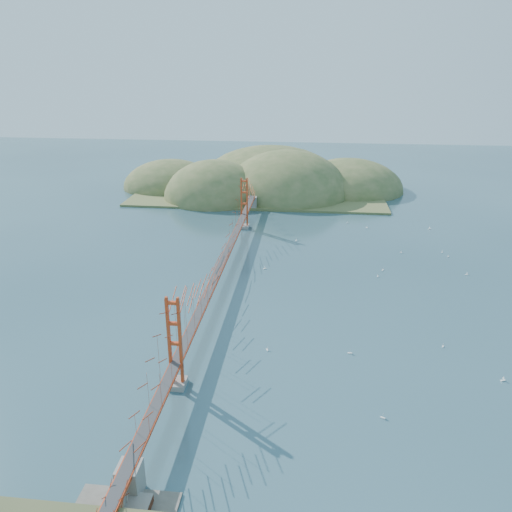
# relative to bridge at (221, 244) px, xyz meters

# --- Properties ---
(ground) EXTENTS (320.00, 320.00, 0.00)m
(ground) POSITION_rel_bridge_xyz_m (0.00, -0.18, -7.01)
(ground) COLOR #2A4854
(ground) RESTS_ON ground
(bridge) EXTENTS (2.20, 94.40, 12.00)m
(bridge) POSITION_rel_bridge_xyz_m (0.00, 0.00, 0.00)
(bridge) COLOR gray
(bridge) RESTS_ON ground
(fort) EXTENTS (3.70, 2.30, 1.75)m
(fort) POSITION_rel_bridge_xyz_m (0.40, -47.98, -6.34)
(fort) COLOR brown
(fort) RESTS_ON ground
(far_headlands) EXTENTS (84.00, 58.00, 25.00)m
(far_headlands) POSITION_rel_bridge_xyz_m (2.21, 68.33, -7.01)
(far_headlands) COLOR olive
(far_headlands) RESTS_ON ground
(sailboat_10) EXTENTS (0.57, 0.57, 0.64)m
(sailboat_10) POSITION_rel_bridge_xyz_m (9.87, -21.24, -6.86)
(sailboat_10) COLOR white
(sailboat_10) RESTS_ON ground
(sailboat_2) EXTENTS (0.62, 0.52, 0.72)m
(sailboat_2) POSITION_rel_bridge_xyz_m (20.77, -20.84, -6.85)
(sailboat_2) COLOR white
(sailboat_2) RESTS_ON ground
(sailboat_17) EXTENTS (0.64, 0.62, 0.72)m
(sailboat_17) POSITION_rel_bridge_xyz_m (42.13, 33.62, -6.85)
(sailboat_17) COLOR white
(sailboat_17) RESTS_ON ground
(sailboat_13) EXTENTS (0.63, 0.61, 0.71)m
(sailboat_13) POSITION_rel_bridge_xyz_m (38.73, -24.90, -6.85)
(sailboat_13) COLOR white
(sailboat_13) RESTS_ON ground
(sailboat_14) EXTENTS (0.61, 0.61, 0.68)m
(sailboat_14) POSITION_rel_bridge_xyz_m (28.54, 7.99, -6.86)
(sailboat_14) COLOR white
(sailboat_14) RESTS_ON ground
(sailboat_6) EXTENTS (0.58, 0.58, 0.64)m
(sailboat_6) POSITION_rel_bridge_xyz_m (23.51, -33.36, -6.86)
(sailboat_6) COLOR white
(sailboat_6) RESTS_ON ground
(sailboat_16) EXTENTS (0.62, 0.62, 0.68)m
(sailboat_16) POSITION_rel_bridge_xyz_m (12.17, 22.47, -6.86)
(sailboat_16) COLOR white
(sailboat_16) RESTS_ON ground
(sailboat_4) EXTENTS (0.58, 0.58, 0.64)m
(sailboat_4) POSITION_rel_bridge_xyz_m (41.55, 18.66, -6.86)
(sailboat_4) COLOR white
(sailboat_4) RESTS_ON ground
(sailboat_3) EXTENTS (0.62, 0.62, 0.68)m
(sailboat_3) POSITION_rel_bridge_xyz_m (6.92, 6.32, -6.86)
(sailboat_3) COLOR white
(sailboat_3) RESTS_ON ground
(sailboat_5) EXTENTS (0.49, 0.52, 0.59)m
(sailboat_5) POSITION_rel_bridge_xyz_m (33.35, -17.81, -6.87)
(sailboat_5) COLOR white
(sailboat_5) RESTS_ON ground
(sailboat_9) EXTENTS (0.58, 0.58, 0.61)m
(sailboat_9) POSITION_rel_bridge_xyz_m (42.15, 16.27, -6.87)
(sailboat_9) COLOR white
(sailboat_9) RESTS_ON ground
(sailboat_7) EXTENTS (0.53, 0.48, 0.60)m
(sailboat_7) POSITION_rel_bridge_xyz_m (23.71, 36.10, -6.87)
(sailboat_7) COLOR white
(sailboat_7) RESTS_ON ground
(sailboat_1) EXTENTS (0.55, 0.55, 0.58)m
(sailboat_1) POSITION_rel_bridge_xyz_m (33.34, 17.66, -6.87)
(sailboat_1) COLOR white
(sailboat_1) RESTS_ON ground
(sailboat_0) EXTENTS (0.43, 0.52, 0.61)m
(sailboat_0) POSITION_rel_bridge_xyz_m (27.30, 5.02, -6.87)
(sailboat_0) COLOR white
(sailboat_0) RESTS_ON ground
(sailboat_15) EXTENTS (0.61, 0.61, 0.67)m
(sailboat_15) POSITION_rel_bridge_xyz_m (28.03, 33.12, -6.86)
(sailboat_15) COLOR white
(sailboat_15) RESTS_ON ground
(sailboat_8) EXTENTS (0.53, 0.46, 0.61)m
(sailboat_8) POSITION_rel_bridge_xyz_m (43.33, 7.64, -6.87)
(sailboat_8) COLOR white
(sailboat_8) RESTS_ON ground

